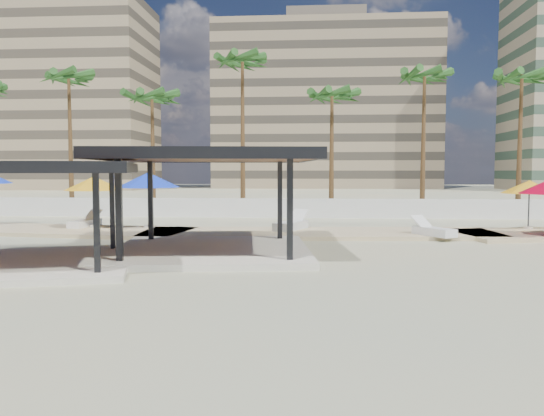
% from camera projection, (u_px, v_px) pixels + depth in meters
% --- Properties ---
extents(ground, '(200.00, 200.00, 0.00)m').
position_uv_depth(ground, '(260.00, 261.00, 17.28)').
color(ground, tan).
rests_on(ground, ground).
extents(promenade, '(44.45, 7.97, 0.24)m').
position_uv_depth(promenade, '(318.00, 232.00, 24.76)').
color(promenade, '#C6B284').
rests_on(promenade, ground).
extents(boundary_wall, '(56.00, 0.30, 1.20)m').
position_uv_depth(boundary_wall, '(285.00, 208.00, 33.16)').
color(boundary_wall, silver).
rests_on(boundary_wall, ground).
extents(building_west, '(34.00, 16.00, 32.40)m').
position_uv_depth(building_west, '(45.00, 96.00, 86.96)').
color(building_west, '#937F60').
rests_on(building_west, ground).
extents(building_mid, '(38.00, 16.00, 30.40)m').
position_uv_depth(building_mid, '(325.00, 107.00, 93.59)').
color(building_mid, '#847259').
rests_on(building_mid, ground).
extents(pavilion_central, '(7.93, 7.93, 3.62)m').
position_uv_depth(pavilion_central, '(211.00, 193.00, 18.59)').
color(pavilion_central, beige).
rests_on(pavilion_central, ground).
extents(pavilion_west, '(7.73, 7.73, 3.17)m').
position_uv_depth(pavilion_west, '(27.00, 205.00, 15.98)').
color(pavilion_west, beige).
rests_on(pavilion_west, ground).
extents(umbrella_b, '(3.59, 3.59, 2.48)m').
position_uv_depth(umbrella_b, '(94.00, 184.00, 25.62)').
color(umbrella_b, beige).
rests_on(umbrella_b, promenade).
extents(umbrella_e, '(3.20, 3.20, 2.30)m').
position_uv_depth(umbrella_e, '(529.00, 187.00, 25.13)').
color(umbrella_e, beige).
rests_on(umbrella_e, promenade).
extents(umbrella_f, '(3.86, 3.86, 2.68)m').
position_uv_depth(umbrella_f, '(148.00, 180.00, 25.55)').
color(umbrella_f, beige).
rests_on(umbrella_f, promenade).
extents(lounger_a, '(1.02, 2.18, 0.79)m').
position_uv_depth(lounger_a, '(85.00, 223.00, 26.13)').
color(lounger_a, white).
rests_on(lounger_a, promenade).
extents(lounger_b, '(1.66, 2.48, 0.90)m').
position_uv_depth(lounger_b, '(291.00, 225.00, 24.82)').
color(lounger_b, white).
rests_on(lounger_b, promenade).
extents(lounger_c, '(1.68, 2.15, 0.80)m').
position_uv_depth(lounger_c, '(433.00, 231.00, 22.56)').
color(lounger_c, white).
rests_on(lounger_c, promenade).
extents(palm_b, '(3.00, 3.00, 10.14)m').
position_uv_depth(palm_b, '(69.00, 84.00, 36.37)').
color(palm_b, brown).
rests_on(palm_b, ground).
extents(palm_c, '(3.00, 3.00, 8.68)m').
position_uv_depth(palm_c, '(152.00, 102.00, 35.43)').
color(palm_c, brown).
rests_on(palm_c, ground).
extents(palm_d, '(3.00, 3.00, 11.13)m').
position_uv_depth(palm_d, '(242.00, 68.00, 35.62)').
color(palm_d, brown).
rests_on(palm_d, ground).
extents(palm_e, '(3.00, 3.00, 8.70)m').
position_uv_depth(palm_e, '(332.00, 100.00, 34.84)').
color(palm_e, brown).
rests_on(palm_e, ground).
extents(palm_f, '(3.00, 3.00, 9.92)m').
position_uv_depth(palm_f, '(425.00, 82.00, 34.52)').
color(palm_f, brown).
rests_on(palm_f, ground).
extents(palm_g, '(3.00, 3.00, 9.70)m').
position_uv_depth(palm_g, '(522.00, 83.00, 33.69)').
color(palm_g, brown).
rests_on(palm_g, ground).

